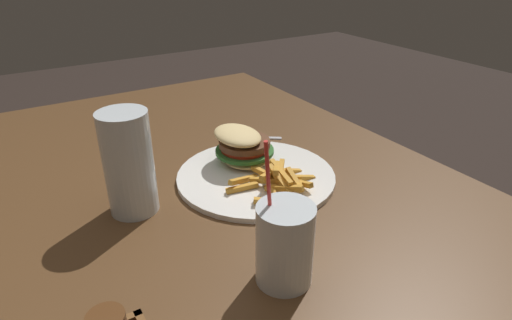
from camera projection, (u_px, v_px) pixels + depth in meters
name	position (u px, v px, depth m)	size (l,w,h in m)	color
dining_table	(168.00, 263.00, 0.80)	(1.30, 1.09, 0.72)	brown
meal_plate_near	(251.00, 163.00, 0.83)	(0.30, 0.30, 0.09)	white
beer_glass	(129.00, 165.00, 0.69)	(0.08, 0.08, 0.18)	silver
juice_glass	(285.00, 248.00, 0.55)	(0.08, 0.08, 0.21)	silver
spoon	(232.00, 135.00, 0.99)	(0.10, 0.13, 0.01)	silver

